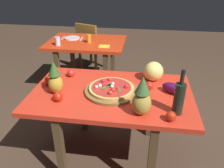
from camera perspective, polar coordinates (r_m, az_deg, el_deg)
ground_plane at (r=2.37m, az=-0.10°, el=-17.55°), size 10.00×10.00×0.00m
display_table at (r=1.96m, az=-0.12°, el=-4.14°), size 1.36×0.83×0.74m
background_table at (r=3.26m, az=-6.53°, el=9.01°), size 1.08×0.77×0.74m
dining_chair at (r=3.90m, az=-5.58°, el=9.96°), size 0.52×0.52×0.85m
pizza_board at (r=1.90m, az=-0.22°, el=-1.70°), size 0.45×0.45×0.02m
pizza at (r=1.88m, az=-0.28°, el=-0.98°), size 0.38×0.38×0.06m
wine_bottle at (r=1.65m, az=16.72°, el=-3.41°), size 0.08×0.08×0.34m
pineapple_left at (r=1.89m, az=-14.34°, el=1.26°), size 0.12×0.12×0.29m
pineapple_right at (r=1.58m, az=7.63°, el=-3.51°), size 0.14×0.14×0.30m
melon at (r=2.10m, az=10.55°, el=3.20°), size 0.18×0.18×0.18m
bell_pepper at (r=2.07m, az=-15.64°, el=0.86°), size 0.09×0.09×0.09m
eggplant at (r=1.93m, az=15.36°, el=-1.12°), size 0.22×0.18×0.09m
tomato_at_corner at (r=2.19m, az=-10.42°, el=2.77°), size 0.07×0.07×0.07m
tomato_beside_pepper at (r=1.82m, az=-13.63°, el=-3.16°), size 0.08×0.08×0.08m
tomato_near_board at (r=1.61m, az=14.79°, el=-7.97°), size 0.07×0.07×0.07m
tomato_by_bottle at (r=1.95m, az=9.46°, el=-0.41°), size 0.07×0.07×0.07m
drinking_glass_juice at (r=3.15m, az=-5.93°, el=11.46°), size 0.06×0.06×0.11m
drinking_glass_water at (r=3.11m, az=-13.71°, el=10.57°), size 0.07×0.07×0.11m
dinner_plate at (r=3.38m, az=-10.11°, el=11.47°), size 0.22×0.22×0.02m
fork_utensil at (r=3.43m, az=-12.38°, el=11.42°), size 0.02×0.18×0.01m
knife_utensil at (r=3.34m, az=-7.78°, el=11.38°), size 0.03×0.18×0.01m
napkin_folded at (r=2.99m, az=-1.99°, el=9.58°), size 0.15×0.13×0.01m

